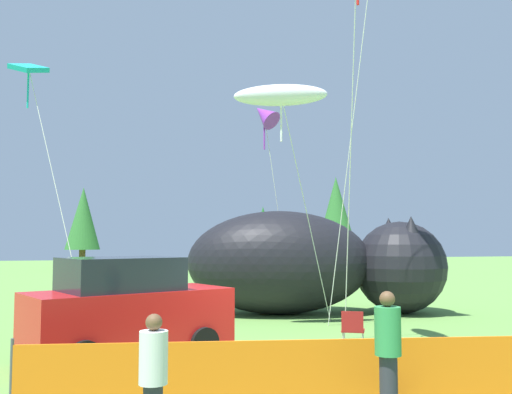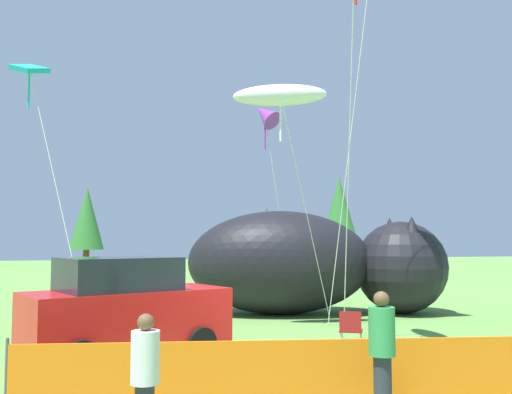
% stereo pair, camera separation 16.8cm
% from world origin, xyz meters
% --- Properties ---
extents(ground_plane, '(120.00, 120.00, 0.00)m').
position_xyz_m(ground_plane, '(0.00, 0.00, 0.00)').
color(ground_plane, '#609342').
extents(parked_car, '(4.53, 3.25, 2.12)m').
position_xyz_m(parked_car, '(-2.75, 0.98, 1.04)').
color(parked_car, red).
rests_on(parked_car, ground).
extents(folding_chair, '(0.67, 0.67, 0.92)m').
position_xyz_m(folding_chair, '(2.10, 0.39, 0.55)').
color(folding_chair, maroon).
rests_on(folding_chair, ground).
extents(inflatable_cat, '(8.93, 4.65, 3.44)m').
position_xyz_m(inflatable_cat, '(3.47, 6.76, 1.59)').
color(inflatable_cat, black).
rests_on(inflatable_cat, ground).
extents(safety_fence, '(9.64, 1.55, 1.03)m').
position_xyz_m(safety_fence, '(0.29, -2.96, 0.47)').
color(safety_fence, orange).
rests_on(safety_fence, ground).
extents(spectator_in_green_shirt, '(0.38, 0.38, 1.74)m').
position_xyz_m(spectator_in_green_shirt, '(0.76, -3.82, 0.95)').
color(spectator_in_green_shirt, '#2D2D38').
rests_on(spectator_in_green_shirt, ground).
extents(spectator_in_black_shirt, '(0.35, 0.35, 1.59)m').
position_xyz_m(spectator_in_black_shirt, '(-2.61, -4.33, 0.87)').
color(spectator_in_black_shirt, '#2D2D38').
rests_on(spectator_in_black_shirt, ground).
extents(kite_purple_delta, '(1.81, 1.40, 7.64)m').
position_xyz_m(kite_purple_delta, '(2.30, 8.43, 7.02)').
color(kite_purple_delta, silver).
rests_on(kite_purple_delta, ground).
extents(kite_teal_diamond, '(2.68, 2.38, 8.29)m').
position_xyz_m(kite_teal_diamond, '(-5.69, 7.71, 7.80)').
color(kite_teal_diamond, silver).
rests_on(kite_teal_diamond, ground).
extents(kite_white_ghost, '(3.43, 2.10, 6.89)m').
position_xyz_m(kite_white_ghost, '(1.42, 3.45, 6.46)').
color(kite_white_ghost, silver).
rests_on(kite_white_ghost, ground).
extents(horizon_tree_east, '(2.28, 2.28, 5.43)m').
position_xyz_m(horizon_tree_east, '(10.24, 37.69, 3.34)').
color(horizon_tree_east, brown).
rests_on(horizon_tree_east, ground).
extents(horizon_tree_west, '(3.04, 3.04, 7.25)m').
position_xyz_m(horizon_tree_west, '(13.64, 28.99, 4.45)').
color(horizon_tree_west, brown).
rests_on(horizon_tree_west, ground).
extents(horizon_tree_mid, '(2.87, 2.87, 6.86)m').
position_xyz_m(horizon_tree_mid, '(-5.21, 38.53, 4.21)').
color(horizon_tree_mid, brown).
rests_on(horizon_tree_mid, ground).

